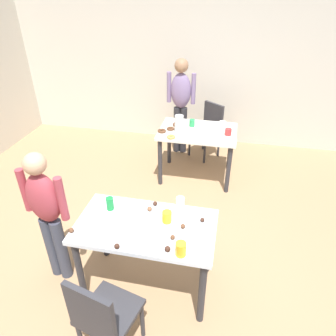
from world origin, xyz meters
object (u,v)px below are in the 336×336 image
(person_adult_far, at_px, (181,99))
(person_girl_near, at_px, (47,210))
(chair_near_table, at_px, (102,315))
(chair_far_table, at_px, (208,127))
(soda_can, at_px, (110,204))
(dining_table_far, at_px, (197,138))
(mixing_bowl, at_px, (151,227))
(dining_table_near, at_px, (146,234))
(pitcher_far, at_px, (179,124))

(person_adult_far, bearing_deg, person_girl_near, -103.97)
(chair_near_table, height_order, chair_far_table, same)
(person_adult_far, distance_m, soda_can, 2.62)
(soda_can, bearing_deg, chair_near_table, -74.43)
(dining_table_far, xyz_separation_m, soda_can, (-0.56, -1.88, 0.17))
(mixing_bowl, distance_m, soda_can, 0.48)
(chair_near_table, relative_size, chair_far_table, 1.00)
(mixing_bowl, height_order, soda_can, soda_can)
(chair_far_table, height_order, person_girl_near, person_girl_near)
(dining_table_near, xyz_separation_m, mixing_bowl, (0.07, -0.05, 0.15))
(chair_near_table, distance_m, chair_far_table, 3.46)
(soda_can, bearing_deg, dining_table_far, 73.28)
(dining_table_near, height_order, mixing_bowl, mixing_bowl)
(dining_table_near, height_order, person_girl_near, person_girl_near)
(mixing_bowl, bearing_deg, soda_can, 156.39)
(mixing_bowl, xyz_separation_m, soda_can, (-0.43, 0.19, 0.02))
(dining_table_near, xyz_separation_m, person_girl_near, (-0.88, -0.06, 0.18))
(dining_table_far, bearing_deg, person_girl_near, -117.32)
(dining_table_far, bearing_deg, chair_near_table, -96.85)
(dining_table_near, bearing_deg, chair_near_table, -100.57)
(chair_far_table, bearing_deg, soda_can, -104.24)
(pitcher_far, bearing_deg, dining_table_near, -88.41)
(dining_table_far, distance_m, soda_can, 1.97)
(dining_table_near, xyz_separation_m, chair_near_table, (-0.13, -0.71, -0.14))
(dining_table_near, bearing_deg, person_girl_near, -176.14)
(dining_table_far, relative_size, pitcher_far, 4.47)
(person_adult_far, xyz_separation_m, soda_can, (-0.19, -2.61, -0.12))
(mixing_bowl, bearing_deg, dining_table_far, 86.44)
(dining_table_near, height_order, dining_table_far, same)
(soda_can, distance_m, pitcher_far, 1.79)
(soda_can, bearing_deg, pitcher_far, 79.89)
(dining_table_far, relative_size, chair_far_table, 1.22)
(dining_table_near, relative_size, person_girl_near, 0.87)
(chair_near_table, relative_size, person_girl_near, 0.63)
(person_adult_far, bearing_deg, dining_table_near, -86.30)
(person_girl_near, distance_m, mixing_bowl, 0.94)
(person_adult_far, height_order, soda_can, person_adult_far)
(dining_table_near, bearing_deg, soda_can, 159.01)
(dining_table_near, relative_size, pitcher_far, 5.02)
(mixing_bowl, bearing_deg, dining_table_near, 143.81)
(chair_near_table, xyz_separation_m, soda_can, (-0.24, 0.85, 0.31))
(chair_near_table, distance_m, person_girl_near, 1.04)
(chair_near_table, xyz_separation_m, pitcher_far, (0.08, 2.61, 0.37))
(mixing_bowl, distance_m, pitcher_far, 1.96)
(chair_far_table, bearing_deg, pitcher_far, -112.56)
(dining_table_far, relative_size, mixing_bowl, 5.86)
(dining_table_far, height_order, chair_near_table, chair_near_table)
(person_girl_near, height_order, mixing_bowl, person_girl_near)
(dining_table_far, xyz_separation_m, pitcher_far, (-0.25, -0.11, 0.23))
(dining_table_near, bearing_deg, pitcher_far, 91.59)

